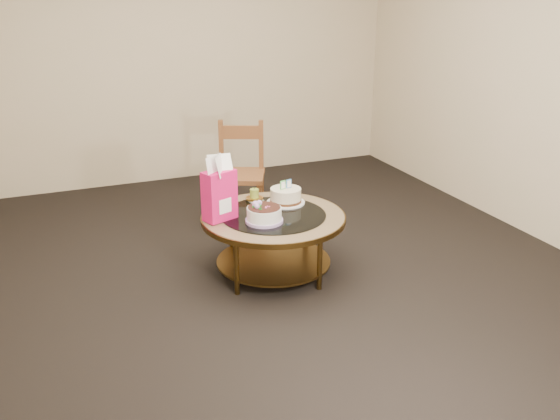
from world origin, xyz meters
name	(u,v)px	position (x,y,z in m)	size (l,w,h in m)	color
ground	(274,273)	(0.00, 0.00, 0.00)	(5.00, 5.00, 0.00)	black
room_walls	(273,57)	(0.00, 0.00, 1.54)	(4.52, 5.02, 2.61)	beige
coffee_table	(273,225)	(0.00, 0.00, 0.38)	(1.02, 1.02, 0.46)	#533B17
decorated_cake	(264,215)	(-0.11, -0.11, 0.51)	(0.26, 0.26, 0.15)	#AA88C0
cream_cake	(286,196)	(0.17, 0.18, 0.51)	(0.28, 0.28, 0.18)	white
gift_bag	(219,189)	(-0.37, 0.06, 0.68)	(0.25, 0.22, 0.45)	#EA1666
pillar_candle	(254,196)	(-0.02, 0.33, 0.49)	(0.13, 0.13, 0.10)	tan
dining_chair	(240,173)	(0.11, 1.04, 0.44)	(0.53, 0.53, 0.87)	brown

